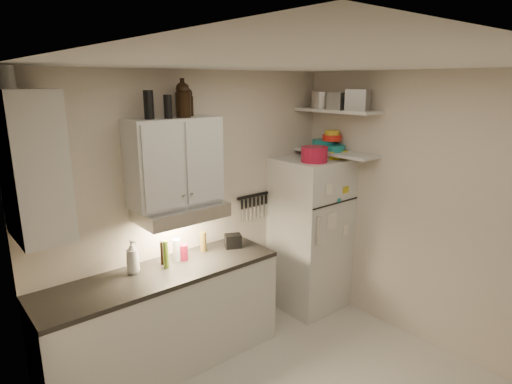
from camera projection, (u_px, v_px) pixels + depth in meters
ceiling at (317, 62)px, 2.68m from camera, size 3.20×3.00×0.02m
back_wall at (196, 209)px, 4.13m from camera, size 3.20×0.02×2.60m
left_wall at (75, 344)px, 2.01m from camera, size 0.02×3.00×2.60m
right_wall at (429, 213)px, 4.00m from camera, size 0.02×3.00×2.60m
base_cabinet at (165, 322)px, 3.77m from camera, size 2.10×0.60×0.88m
countertop at (162, 274)px, 3.66m from camera, size 2.10×0.62×0.04m
upper_cabinet at (175, 162)px, 3.68m from camera, size 0.80×0.33×0.75m
side_cabinet at (33, 166)px, 2.84m from camera, size 0.33×0.55×1.00m
range_hood at (181, 212)px, 3.74m from camera, size 0.76×0.46×0.12m
fridge at (310, 234)px, 4.75m from camera, size 0.70×0.68×1.70m
shelf_hi at (337, 111)px, 4.44m from camera, size 0.30×0.95×0.03m
shelf_lo at (335, 153)px, 4.55m from camera, size 0.30×0.95×0.03m
knife_strip at (253, 196)px, 4.54m from camera, size 0.42×0.02×0.03m
dutch_oven at (314, 154)px, 4.33m from camera, size 0.32×0.32×0.16m
book_stack at (334, 154)px, 4.59m from camera, size 0.29×0.32×0.09m
spice_jar at (328, 155)px, 4.48m from camera, size 0.06×0.06×0.09m
stock_pot at (322, 100)px, 4.61m from camera, size 0.27×0.27×0.17m
tin_a at (338, 101)px, 4.32m from camera, size 0.20×0.19×0.17m
tin_b at (358, 100)px, 4.20m from camera, size 0.27×0.27×0.21m
bowl_teal at (324, 144)px, 4.68m from camera, size 0.26×0.26×0.10m
bowl_orange at (332, 138)px, 4.60m from camera, size 0.20×0.20×0.06m
bowl_yellow at (332, 132)px, 4.59m from camera, size 0.16×0.16×0.05m
plates at (333, 148)px, 4.56m from camera, size 0.34×0.34×0.07m
growler_a at (183, 99)px, 3.56m from camera, size 0.14×0.14×0.30m
growler_b at (187, 102)px, 3.72m from camera, size 0.14×0.14×0.25m
thermos_a at (168, 107)px, 3.47m from camera, size 0.08×0.08×0.19m
thermos_b at (149, 105)px, 3.41m from camera, size 0.09×0.09×0.23m
side_jar at (5, 77)px, 2.70m from camera, size 0.12×0.12×0.15m
soap_bottle at (132, 255)px, 3.59m from camera, size 0.15×0.15×0.32m
pepper_mill at (203, 242)px, 4.06m from camera, size 0.07×0.07×0.20m
oil_bottle at (166, 254)px, 3.70m from camera, size 0.05×0.05×0.25m
vinegar_bottle at (163, 253)px, 3.77m from camera, size 0.06×0.06×0.21m
clear_bottle at (177, 250)px, 3.85m from camera, size 0.08×0.08×0.20m
red_jar at (184, 252)px, 3.87m from camera, size 0.07×0.07×0.15m
caddy at (233, 241)px, 4.17m from camera, size 0.19×0.16×0.13m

